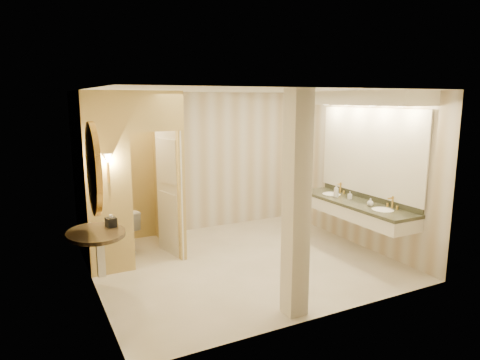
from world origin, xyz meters
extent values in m
plane|color=silver|center=(0.00, 0.00, 0.00)|extent=(4.50, 4.50, 0.00)
plane|color=silver|center=(0.00, 0.00, 2.70)|extent=(4.50, 4.50, 0.00)
cube|color=beige|center=(0.00, 2.00, 1.35)|extent=(4.50, 0.02, 2.70)
cube|color=beige|center=(0.00, -2.00, 1.35)|extent=(4.50, 0.02, 2.70)
cube|color=beige|center=(-2.25, 0.00, 1.35)|extent=(0.02, 4.00, 2.70)
cube|color=beige|center=(2.25, 0.00, 1.35)|extent=(0.02, 4.00, 2.70)
cube|color=#D8CA71|center=(-0.80, 1.25, 1.35)|extent=(0.10, 1.50, 2.70)
cube|color=#D8CA71|center=(-1.93, 0.50, 1.35)|extent=(0.65, 0.10, 2.70)
cube|color=#D8CA71|center=(-1.20, 0.50, 2.40)|extent=(0.80, 0.10, 0.60)
cube|color=silver|center=(-0.88, 0.89, 1.05)|extent=(0.21, 0.79, 2.10)
cylinder|color=gold|center=(-1.93, 0.43, 1.55)|extent=(0.03, 0.03, 0.30)
cone|color=silver|center=(-1.93, 0.43, 1.75)|extent=(0.14, 0.14, 0.14)
cube|color=silver|center=(1.95, -0.40, 0.73)|extent=(0.60, 2.30, 0.24)
cube|color=black|center=(1.95, -0.40, 0.85)|extent=(0.64, 2.34, 0.05)
cube|color=black|center=(2.23, -0.40, 0.92)|extent=(0.03, 2.30, 0.10)
ellipsoid|color=white|center=(1.95, -1.02, 0.83)|extent=(0.40, 0.44, 0.15)
cylinder|color=gold|center=(2.15, -1.02, 0.96)|extent=(0.03, 0.03, 0.22)
ellipsoid|color=white|center=(1.95, 0.22, 0.83)|extent=(0.40, 0.44, 0.15)
cylinder|color=gold|center=(2.15, 0.22, 0.96)|extent=(0.03, 0.03, 0.22)
cube|color=white|center=(2.23, -0.40, 1.70)|extent=(0.03, 2.30, 1.40)
cube|color=silver|center=(1.95, -0.40, 2.59)|extent=(0.75, 2.50, 0.22)
cylinder|color=black|center=(-2.23, -0.15, 0.85)|extent=(0.93, 0.93, 0.05)
cube|color=silver|center=(-2.19, -0.15, 0.55)|extent=(0.10, 0.10, 0.60)
cylinder|color=gold|center=(-2.21, -0.15, 1.70)|extent=(0.07, 0.93, 0.93)
cylinder|color=white|center=(-2.17, -0.15, 1.70)|extent=(0.02, 0.75, 0.75)
cube|color=silver|center=(-0.19, -1.75, 1.35)|extent=(0.25, 0.25, 2.70)
cube|color=black|center=(-2.01, -0.03, 0.94)|extent=(0.15, 0.15, 0.13)
imported|color=white|center=(-1.61, 1.44, 0.36)|extent=(0.60, 0.80, 0.73)
imported|color=beige|center=(1.98, -0.23, 0.94)|extent=(0.08, 0.08, 0.13)
imported|color=silver|center=(1.94, -0.76, 0.94)|extent=(0.12, 0.12, 0.13)
imported|color=#C6B28C|center=(1.85, -0.02, 0.99)|extent=(0.10, 0.10, 0.23)
camera|label=1|loc=(-2.99, -5.77, 2.59)|focal=32.00mm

